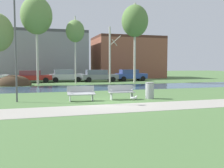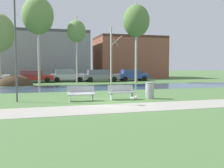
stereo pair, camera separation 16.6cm
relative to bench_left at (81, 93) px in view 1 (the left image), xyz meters
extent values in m
plane|color=#4C703D|center=(1.24, 9.13, -0.47)|extent=(120.00, 120.00, 0.00)
cube|color=#9E998E|center=(1.24, -2.96, -0.47)|extent=(60.00, 2.52, 0.01)
cube|color=#33516B|center=(1.24, 8.45, -0.47)|extent=(80.00, 6.00, 0.01)
ellipsoid|color=#423021|center=(-4.74, 13.10, -0.47)|extent=(3.52, 2.73, 2.15)
cube|color=#9EA0A3|center=(0.00, -0.09, -0.02)|extent=(1.61, 0.53, 0.17)
cube|color=#9EA0A3|center=(0.01, 0.18, 0.20)|extent=(1.60, 0.14, 0.40)
cube|color=#9EA0A3|center=(-0.66, -0.01, -0.25)|extent=(0.05, 0.43, 0.45)
cube|color=#9EA0A3|center=(0.65, -0.06, -0.25)|extent=(0.05, 0.43, 0.45)
cylinder|color=#9EA0A3|center=(-0.66, -0.05, 0.12)|extent=(0.05, 0.28, 0.04)
cylinder|color=#9EA0A3|center=(0.65, -0.10, 0.12)|extent=(0.05, 0.28, 0.04)
cube|color=#9EA0A3|center=(2.48, -0.09, -0.02)|extent=(1.61, 0.53, 0.05)
cube|color=#9EA0A3|center=(2.49, 0.18, 0.20)|extent=(1.60, 0.14, 0.40)
cube|color=#9EA0A3|center=(1.82, -0.01, -0.25)|extent=(0.05, 0.43, 0.45)
cube|color=#9EA0A3|center=(3.14, -0.06, -0.25)|extent=(0.05, 0.43, 0.45)
cylinder|color=#9EA0A3|center=(1.82, -0.05, 0.12)|extent=(0.05, 0.28, 0.04)
cylinder|color=#9EA0A3|center=(3.13, -0.10, 0.12)|extent=(0.05, 0.28, 0.04)
cylinder|color=#999B9E|center=(4.29, -0.17, 0.04)|extent=(0.53, 0.53, 1.02)
torus|color=#5B5D5E|center=(4.29, -0.17, 0.52)|extent=(0.56, 0.56, 0.04)
ellipsoid|color=white|center=(3.08, -0.54, -0.35)|extent=(0.39, 0.17, 0.17)
sphere|color=white|center=(3.25, -0.54, -0.26)|extent=(0.12, 0.12, 0.12)
cone|color=gold|center=(3.32, -0.54, -0.26)|extent=(0.07, 0.04, 0.04)
cylinder|color=gold|center=(3.10, -0.57, -0.42)|extent=(0.01, 0.01, 0.10)
cylinder|color=gold|center=(3.10, -0.50, -0.42)|extent=(0.01, 0.01, 0.10)
cylinder|color=#4C4C51|center=(-3.57, 0.65, 2.47)|extent=(0.10, 0.10, 5.89)
cylinder|color=#BCB7A8|center=(-2.36, 13.93, 4.24)|extent=(0.24, 0.24, 9.43)
ellipsoid|color=#668947|center=(-2.36, 13.93, 6.89)|extent=(3.33, 3.33, 3.99)
cylinder|color=beige|center=(1.70, 13.67, 3.27)|extent=(0.15, 0.15, 7.48)
ellipsoid|color=#668947|center=(1.70, 13.67, 5.36)|extent=(2.04, 2.04, 2.45)
cylinder|color=beige|center=(5.74, 13.86, 2.79)|extent=(0.21, 0.21, 6.52)
cylinder|color=beige|center=(6.55, 14.42, 4.51)|extent=(1.02, 1.44, 1.13)
cylinder|color=beige|center=(6.17, 13.42, 4.21)|extent=(0.87, 0.84, 0.64)
cylinder|color=#BCB7A8|center=(8.88, 13.97, 4.24)|extent=(0.26, 0.26, 9.42)
ellipsoid|color=#567A3D|center=(8.88, 13.97, 6.88)|extent=(3.16, 3.16, 3.79)
cylinder|color=black|center=(-6.43, 18.50, -0.15)|extent=(0.64, 0.23, 0.64)
cylinder|color=black|center=(-6.46, 16.73, -0.15)|extent=(0.64, 0.23, 0.64)
cube|color=maroon|center=(-2.85, 17.17, 0.13)|extent=(4.32, 1.87, 0.56)
cube|color=brown|center=(-3.19, 17.18, 0.69)|extent=(2.43, 1.62, 0.58)
cylinder|color=black|center=(-1.41, 18.04, -0.15)|extent=(0.64, 0.23, 0.64)
cylinder|color=black|center=(-1.45, 16.25, -0.15)|extent=(0.64, 0.23, 0.64)
cylinder|color=black|center=(-4.25, 18.09, -0.15)|extent=(0.64, 0.23, 0.64)
cylinder|color=black|center=(-4.28, 16.30, -0.15)|extent=(0.64, 0.23, 0.64)
cube|color=#B2B5BC|center=(1.10, 17.52, 0.18)|extent=(4.17, 1.87, 0.66)
cube|color=gray|center=(0.77, 17.52, 0.79)|extent=(2.35, 1.62, 0.57)
cylinder|color=black|center=(2.48, 18.39, -0.15)|extent=(0.64, 0.23, 0.64)
cylinder|color=black|center=(2.45, 16.59, -0.15)|extent=(0.64, 0.23, 0.64)
cylinder|color=black|center=(-0.25, 18.44, -0.15)|extent=(0.64, 0.23, 0.64)
cylinder|color=black|center=(-0.28, 16.64, -0.15)|extent=(0.64, 0.23, 0.64)
cube|color=slate|center=(5.15, 16.55, 0.15)|extent=(4.65, 1.83, 0.61)
cube|color=slate|center=(4.78, 16.56, 0.75)|extent=(2.61, 1.58, 0.58)
cylinder|color=black|center=(6.69, 17.40, -0.15)|extent=(0.64, 0.23, 0.64)
cylinder|color=black|center=(6.66, 15.65, -0.15)|extent=(0.64, 0.23, 0.64)
cylinder|color=black|center=(3.64, 17.45, -0.15)|extent=(0.64, 0.23, 0.64)
cylinder|color=black|center=(3.61, 15.71, -0.15)|extent=(0.64, 0.23, 0.64)
cube|color=#2D4793|center=(9.62, 17.04, 0.18)|extent=(4.05, 1.78, 0.65)
cube|color=#32457F|center=(9.30, 17.05, 0.77)|extent=(2.28, 1.54, 0.53)
cylinder|color=black|center=(10.97, 17.87, -0.15)|extent=(0.64, 0.23, 0.64)
cylinder|color=black|center=(10.94, 16.16, -0.15)|extent=(0.64, 0.23, 0.64)
cylinder|color=black|center=(8.31, 17.92, -0.15)|extent=(0.64, 0.23, 0.64)
cylinder|color=black|center=(8.28, 16.21, -0.15)|extent=(0.64, 0.23, 0.64)
cube|color=gray|center=(-3.16, 25.72, 2.88)|extent=(15.98, 8.35, 6.70)
cube|color=#48484B|center=(-3.16, 25.72, 6.43)|extent=(15.98, 8.35, 0.40)
cube|color=brown|center=(12.00, 25.16, 2.67)|extent=(10.77, 7.45, 6.29)
cube|color=#4E2C21|center=(12.00, 25.16, 6.02)|extent=(10.77, 7.45, 0.40)
camera|label=1|loc=(-2.47, -14.62, 1.63)|focal=40.70mm
camera|label=2|loc=(-2.31, -14.67, 1.63)|focal=40.70mm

